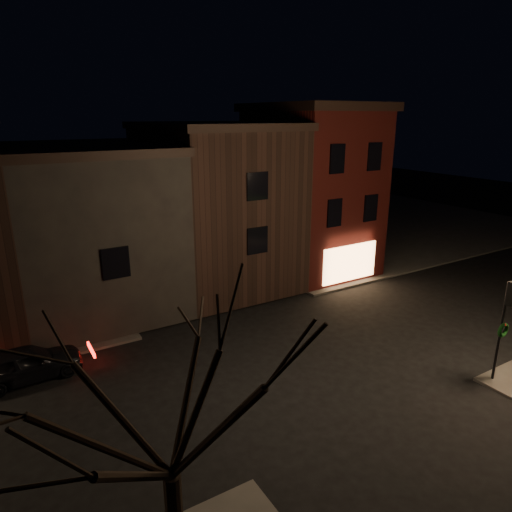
% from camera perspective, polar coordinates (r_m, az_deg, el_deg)
% --- Properties ---
extents(ground, '(120.00, 120.00, 0.00)m').
position_cam_1_polar(ground, '(19.94, 4.73, -12.63)').
color(ground, black).
rests_on(ground, ground).
extents(sidewalk_far_right, '(30.00, 30.00, 0.12)m').
position_cam_1_polar(sidewalk_far_right, '(46.53, 10.41, 4.69)').
color(sidewalk_far_right, '#2D2B28').
rests_on(sidewalk_far_right, ground).
extents(corner_building, '(6.50, 8.50, 10.50)m').
position_cam_1_polar(corner_building, '(30.04, 6.87, 8.45)').
color(corner_building, '#410E0B').
rests_on(corner_building, ground).
extents(row_building_a, '(7.30, 10.30, 9.40)m').
position_cam_1_polar(row_building_a, '(27.59, -5.32, 6.54)').
color(row_building_a, black).
rests_on(row_building_a, ground).
extents(row_building_b, '(7.80, 10.30, 8.40)m').
position_cam_1_polar(row_building_b, '(25.46, -20.13, 3.50)').
color(row_building_b, black).
rests_on(row_building_b, ground).
extents(traffic_signal, '(0.58, 0.38, 4.05)m').
position_cam_1_polar(traffic_signal, '(19.33, 28.79, -6.58)').
color(traffic_signal, black).
rests_on(traffic_signal, sidewalk_near_right).
extents(bare_tree_left, '(5.60, 5.60, 7.50)m').
position_cam_1_polar(bare_tree_left, '(8.55, -11.31, -14.64)').
color(bare_tree_left, black).
rests_on(bare_tree_left, sidewalk_near_left).
extents(parked_car_a, '(4.13, 1.82, 1.38)m').
position_cam_1_polar(parked_car_a, '(20.21, -26.76, -11.91)').
color(parked_car_a, black).
rests_on(parked_car_a, ground).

